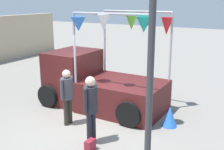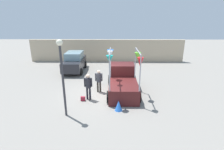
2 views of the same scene
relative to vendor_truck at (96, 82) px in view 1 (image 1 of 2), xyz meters
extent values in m
plane|color=gray|center=(-1.48, -0.68, -0.83)|extent=(60.00, 60.00, 0.00)
cube|color=#4C1919|center=(0.00, -1.04, -0.33)|extent=(1.90, 2.60, 1.00)
cube|color=#4C1919|center=(0.00, 0.96, 0.07)|extent=(1.80, 1.40, 1.80)
cube|color=#8CB2C6|center=(0.00, 0.96, 0.52)|extent=(1.76, 1.37, 0.60)
cylinder|color=black|center=(-0.95, 1.31, -0.45)|extent=(0.22, 0.76, 0.76)
cylinder|color=black|center=(0.95, 1.31, -0.45)|extent=(0.22, 0.76, 0.76)
cylinder|color=black|center=(-0.95, -1.74, -0.45)|extent=(0.22, 0.76, 0.76)
cylinder|color=black|center=(0.95, -1.74, -0.45)|extent=(0.22, 0.76, 0.76)
cylinder|color=#A5A5AD|center=(-0.87, 0.18, 1.24)|extent=(0.07, 0.07, 2.15)
cylinder|color=#A5A5AD|center=(0.87, 0.18, 1.24)|extent=(0.07, 0.07, 2.15)
cylinder|color=#A5A5AD|center=(-0.87, -2.26, 1.24)|extent=(0.07, 0.07, 2.15)
cylinder|color=#A5A5AD|center=(0.87, -2.26, 1.24)|extent=(0.07, 0.07, 2.15)
cylinder|color=#A5A5AD|center=(-0.87, -1.04, 2.31)|extent=(0.07, 2.44, 0.07)
cylinder|color=#A5A5AD|center=(0.87, -1.04, 2.31)|extent=(0.07, 2.44, 0.07)
cone|color=teal|center=(-0.87, -2.09, 2.07)|extent=(0.50, 0.50, 0.41)
cone|color=red|center=(0.87, -2.09, 1.89)|extent=(0.51, 0.51, 0.55)
cone|color=white|center=(-0.87, -0.87, 2.06)|extent=(0.48, 0.48, 0.46)
cone|color=#66CC33|center=(0.87, -0.87, 1.96)|extent=(0.57, 0.57, 0.48)
cone|color=blue|center=(-0.87, 0.01, 1.99)|extent=(0.61, 0.61, 0.42)
cylinder|color=black|center=(-2.35, -1.35, -0.42)|extent=(0.13, 0.13, 0.83)
cylinder|color=black|center=(-2.17, -1.35, -0.42)|extent=(0.13, 0.13, 0.83)
cylinder|color=#26262D|center=(-2.26, -1.35, 0.33)|extent=(0.34, 0.34, 0.66)
sphere|color=beige|center=(-2.26, -1.35, 0.79)|extent=(0.25, 0.25, 0.25)
cylinder|color=#26262D|center=(-2.48, -1.35, 0.36)|extent=(0.09, 0.09, 0.59)
cylinder|color=#26262D|center=(-2.04, -1.35, 0.36)|extent=(0.09, 0.09, 0.59)
cylinder|color=#2D2823|center=(-1.78, -0.14, -0.44)|extent=(0.13, 0.13, 0.78)
cylinder|color=#2D2823|center=(-1.60, -0.14, -0.44)|extent=(0.13, 0.13, 0.78)
cylinder|color=#3F3F47|center=(-1.69, -0.14, 0.26)|extent=(0.34, 0.34, 0.62)
sphere|color=beige|center=(-1.69, -0.14, 0.68)|extent=(0.23, 0.23, 0.23)
cylinder|color=#3F3F47|center=(-1.91, -0.14, 0.29)|extent=(0.09, 0.09, 0.56)
cylinder|color=#3F3F47|center=(-1.47, -0.14, 0.29)|extent=(0.09, 0.09, 0.56)
cube|color=maroon|center=(-2.61, -1.55, -0.69)|extent=(0.28, 0.16, 0.28)
cylinder|color=#333338|center=(-3.24, -3.29, 1.08)|extent=(0.12, 0.12, 3.84)
cone|color=blue|center=(-0.34, -2.74, -0.53)|extent=(0.48, 0.48, 0.60)
camera|label=1|loc=(-7.57, -5.06, 2.70)|focal=45.00mm
camera|label=2|loc=(-0.60, -11.69, 4.38)|focal=28.00mm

